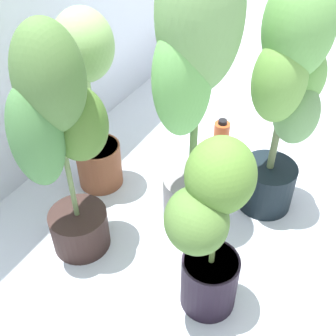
# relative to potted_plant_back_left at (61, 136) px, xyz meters

# --- Properties ---
(ground_plane) EXTENTS (8.00, 8.00, 0.00)m
(ground_plane) POSITION_rel_potted_plant_back_left_xyz_m (0.31, -0.40, -0.52)
(ground_plane) COLOR silver
(ground_plane) RESTS_ON ground
(potted_plant_back_left) EXTENTS (0.36, 0.30, 0.90)m
(potted_plant_back_left) POSITION_rel_potted_plant_back_left_xyz_m (0.00, 0.00, 0.00)
(potted_plant_back_left) COLOR #30201C
(potted_plant_back_left) RESTS_ON ground
(potted_plant_front_left) EXTENTS (0.33, 0.26, 0.68)m
(potted_plant_front_left) POSITION_rel_potted_plant_back_left_xyz_m (-0.01, -0.53, -0.14)
(potted_plant_front_left) COLOR black
(potted_plant_front_left) RESTS_ON ground
(potted_plant_center) EXTENTS (0.37, 0.36, 1.10)m
(potted_plant_center) POSITION_rel_potted_plant_back_left_xyz_m (0.32, -0.30, 0.14)
(potted_plant_center) COLOR slate
(potted_plant_center) RESTS_ON ground
(potted_plant_back_center) EXTENTS (0.32, 0.25, 0.80)m
(potted_plant_back_center) POSITION_rel_potted_plant_back_left_xyz_m (0.31, 0.15, -0.05)
(potted_plant_back_center) COLOR brown
(potted_plant_back_center) RESTS_ON ground
(potted_plant_front_right) EXTENTS (0.37, 0.33, 0.97)m
(potted_plant_front_right) POSITION_rel_potted_plant_back_left_xyz_m (0.56, -0.55, 0.03)
(potted_plant_front_right) COLOR black
(potted_plant_front_right) RESTS_ON ground
(nutrient_bottle) EXTENTS (0.08, 0.08, 0.21)m
(nutrient_bottle) POSITION_rel_potted_plant_back_left_xyz_m (0.77, -0.25, -0.43)
(nutrient_bottle) COLOR #C34F25
(nutrient_bottle) RESTS_ON ground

